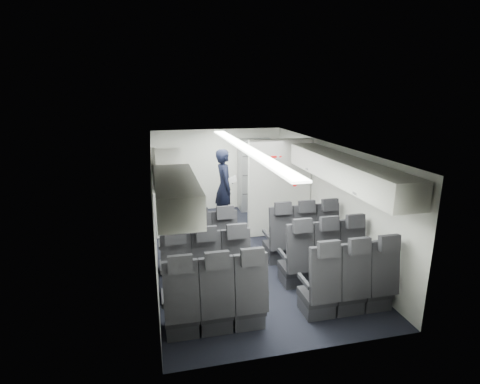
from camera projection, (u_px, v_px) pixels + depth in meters
name	position (u px, v px, depth m)	size (l,w,h in m)	color
cabin_shell	(245.00, 199.00, 7.17)	(3.41, 6.01, 2.16)	black
seat_row_front	(252.00, 244.00, 6.86)	(3.33, 0.56, 1.24)	black
seat_row_mid	(266.00, 266.00, 6.01)	(3.33, 0.56, 1.24)	black
seat_row_rear	(285.00, 295.00, 5.17)	(3.33, 0.56, 1.24)	black
overhead_bin_left_rear	(176.00, 194.00, 4.79)	(0.53, 1.80, 0.40)	white
overhead_bin_left_front_open	(167.00, 174.00, 6.45)	(0.64, 1.70, 0.72)	#9E9E93
overhead_bin_right_rear	(372.00, 182.00, 5.40)	(0.53, 1.80, 0.40)	white
overhead_bin_right_front	(320.00, 160.00, 7.04)	(0.53, 1.70, 0.40)	white
bulkhead_partition	(280.00, 188.00, 8.15)	(1.40, 0.15, 2.13)	white
galley_unit	(255.00, 175.00, 9.98)	(0.85, 0.52, 1.90)	#939399
boarding_door	(157.00, 192.00, 8.31)	(0.12, 1.27, 1.86)	silver
flight_attendant	(224.00, 187.00, 8.91)	(0.66, 0.43, 1.82)	black
carry_on_bag	(171.00, 175.00, 6.22)	(0.43, 0.30, 0.26)	black
papers	(233.00, 180.00, 8.85)	(0.21, 0.02, 0.14)	white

